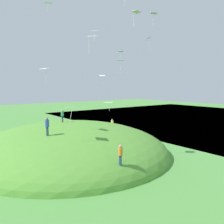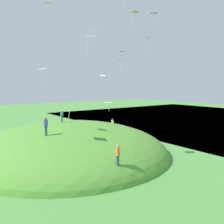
{
  "view_description": "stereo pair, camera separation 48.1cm",
  "coord_description": "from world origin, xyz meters",
  "px_view_note": "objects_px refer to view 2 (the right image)",
  "views": [
    {
      "loc": [
        22.56,
        29.47,
        8.32
      ],
      "look_at": [
        1.42,
        1.61,
        4.42
      ],
      "focal_mm": 37.93,
      "sensor_mm": 36.0,
      "label": 1
    },
    {
      "loc": [
        22.18,
        29.76,
        8.32
      ],
      "look_at": [
        1.42,
        1.61,
        4.42
      ],
      "focal_mm": 37.93,
      "sensor_mm": 36.0,
      "label": 2
    }
  ],
  "objects_px": {
    "kite_6": "(120,61)",
    "kite_9": "(48,3)",
    "kite_1": "(103,76)",
    "kite_11": "(69,108)",
    "kite_12": "(108,103)",
    "kite_5": "(94,31)",
    "kite_2": "(148,39)",
    "person_watching_kites": "(113,122)",
    "person_walking_path": "(46,124)",
    "person_near_shore": "(118,152)",
    "kite_8": "(91,37)",
    "kite_7": "(43,69)",
    "kite_0": "(153,13)",
    "kite_4": "(134,12)",
    "kite_10": "(121,51)",
    "person_with_child": "(62,114)"
  },
  "relations": [
    {
      "from": "kite_2",
      "to": "kite_9",
      "type": "xyz_separation_m",
      "value": [
        11.71,
        -8.57,
        4.94
      ]
    },
    {
      "from": "person_walking_path",
      "to": "kite_2",
      "type": "xyz_separation_m",
      "value": [
        -16.87,
        -2.72,
        10.67
      ]
    },
    {
      "from": "kite_7",
      "to": "kite_0",
      "type": "bearing_deg",
      "value": -178.67
    },
    {
      "from": "person_with_child",
      "to": "kite_11",
      "type": "xyz_separation_m",
      "value": [
        2.7,
        7.47,
        1.48
      ]
    },
    {
      "from": "person_near_shore",
      "to": "kite_2",
      "type": "bearing_deg",
      "value": -61.47
    },
    {
      "from": "kite_4",
      "to": "kite_7",
      "type": "bearing_deg",
      "value": -45.3
    },
    {
      "from": "kite_4",
      "to": "kite_9",
      "type": "bearing_deg",
      "value": -84.71
    },
    {
      "from": "kite_5",
      "to": "kite_12",
      "type": "height_order",
      "value": "kite_5"
    },
    {
      "from": "person_near_shore",
      "to": "kite_8",
      "type": "xyz_separation_m",
      "value": [
        -1.41,
        -6.48,
        10.61
      ]
    },
    {
      "from": "kite_8",
      "to": "kite_7",
      "type": "bearing_deg",
      "value": -23.78
    },
    {
      "from": "person_near_shore",
      "to": "kite_10",
      "type": "distance_m",
      "value": 25.51
    },
    {
      "from": "person_near_shore",
      "to": "kite_4",
      "type": "xyz_separation_m",
      "value": [
        -3.39,
        -1.93,
        12.33
      ]
    },
    {
      "from": "kite_10",
      "to": "kite_12",
      "type": "height_order",
      "value": "kite_10"
    },
    {
      "from": "kite_11",
      "to": "person_walking_path",
      "type": "bearing_deg",
      "value": -63.29
    },
    {
      "from": "kite_5",
      "to": "kite_1",
      "type": "bearing_deg",
      "value": -130.22
    },
    {
      "from": "person_watching_kites",
      "to": "kite_12",
      "type": "distance_m",
      "value": 8.71
    },
    {
      "from": "kite_6",
      "to": "kite_0",
      "type": "bearing_deg",
      "value": 155.58
    },
    {
      "from": "kite_6",
      "to": "kite_12",
      "type": "relative_size",
      "value": 1.25
    },
    {
      "from": "person_walking_path",
      "to": "kite_7",
      "type": "xyz_separation_m",
      "value": [
        -0.28,
        -0.95,
        5.45
      ]
    },
    {
      "from": "kite_1",
      "to": "kite_12",
      "type": "xyz_separation_m",
      "value": [
        4.82,
        8.34,
        -3.85
      ]
    },
    {
      "from": "kite_1",
      "to": "kite_6",
      "type": "relative_size",
      "value": 0.87
    },
    {
      "from": "person_walking_path",
      "to": "kite_7",
      "type": "bearing_deg",
      "value": 142.93
    },
    {
      "from": "kite_6",
      "to": "person_watching_kites",
      "type": "bearing_deg",
      "value": -116.02
    },
    {
      "from": "kite_5",
      "to": "person_watching_kites",
      "type": "bearing_deg",
      "value": -142.26
    },
    {
      "from": "person_with_child",
      "to": "kite_10",
      "type": "height_order",
      "value": "kite_10"
    },
    {
      "from": "kite_4",
      "to": "kite_12",
      "type": "distance_m",
      "value": 12.33
    },
    {
      "from": "kite_0",
      "to": "kite_2",
      "type": "height_order",
      "value": "kite_0"
    },
    {
      "from": "kite_6",
      "to": "kite_11",
      "type": "bearing_deg",
      "value": 28.57
    },
    {
      "from": "kite_10",
      "to": "kite_7",
      "type": "bearing_deg",
      "value": 27.74
    },
    {
      "from": "kite_6",
      "to": "kite_11",
      "type": "xyz_separation_m",
      "value": [
        10.76,
        5.86,
        -5.52
      ]
    },
    {
      "from": "person_walking_path",
      "to": "kite_2",
      "type": "bearing_deg",
      "value": 78.49
    },
    {
      "from": "kite_5",
      "to": "kite_2",
      "type": "bearing_deg",
      "value": 177.11
    },
    {
      "from": "kite_9",
      "to": "kite_8",
      "type": "bearing_deg",
      "value": 88.02
    },
    {
      "from": "kite_1",
      "to": "kite_11",
      "type": "height_order",
      "value": "kite_1"
    },
    {
      "from": "person_watching_kites",
      "to": "kite_5",
      "type": "xyz_separation_m",
      "value": [
        6.69,
        5.18,
        12.88
      ]
    },
    {
      "from": "person_watching_kites",
      "to": "kite_5",
      "type": "height_order",
      "value": "kite_5"
    },
    {
      "from": "kite_6",
      "to": "kite_9",
      "type": "bearing_deg",
      "value": -49.26
    },
    {
      "from": "person_watching_kites",
      "to": "kite_8",
      "type": "relative_size",
      "value": 0.84
    },
    {
      "from": "person_walking_path",
      "to": "kite_6",
      "type": "bearing_deg",
      "value": 84.65
    },
    {
      "from": "kite_0",
      "to": "kite_11",
      "type": "distance_m",
      "value": 19.73
    },
    {
      "from": "person_near_shore",
      "to": "kite_7",
      "type": "xyz_separation_m",
      "value": [
        3.05,
        -8.44,
        7.19
      ]
    },
    {
      "from": "kite_1",
      "to": "kite_7",
      "type": "height_order",
      "value": "kite_1"
    },
    {
      "from": "person_walking_path",
      "to": "kite_1",
      "type": "distance_m",
      "value": 18.67
    },
    {
      "from": "kite_1",
      "to": "kite_2",
      "type": "relative_size",
      "value": 0.72
    },
    {
      "from": "kite_11",
      "to": "kite_12",
      "type": "bearing_deg",
      "value": -148.48
    },
    {
      "from": "kite_1",
      "to": "kite_7",
      "type": "relative_size",
      "value": 0.93
    },
    {
      "from": "person_watching_kites",
      "to": "kite_2",
      "type": "distance_m",
      "value": 14.29
    },
    {
      "from": "person_walking_path",
      "to": "kite_11",
      "type": "xyz_separation_m",
      "value": [
        -1.29,
        2.56,
        1.71
      ]
    },
    {
      "from": "kite_0",
      "to": "kite_7",
      "type": "xyz_separation_m",
      "value": [
        16.11,
        0.37,
        -8.35
      ]
    },
    {
      "from": "kite_0",
      "to": "kite_1",
      "type": "xyz_separation_m",
      "value": [
        2.15,
        -9.45,
        -8.35
      ]
    }
  ]
}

